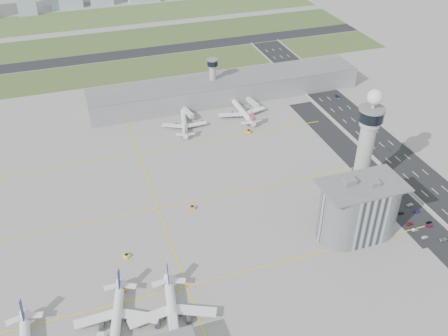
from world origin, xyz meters
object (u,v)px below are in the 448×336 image
object	(u,v)px
secondary_tower	(213,76)
car_hw_2	(338,96)
car_hw_1	(389,149)
car_lot_8	(429,222)
car_lot_11	(400,196)
airplane_far_a	(184,120)
airplane_near_b	(116,316)
car_lot_6	(444,240)
tug_3	(192,207)
car_lot_2	(410,224)
airplane_far_b	(242,108)
car_lot_9	(417,212)
jet_bridge_far_1	(248,100)
tug_4	(202,122)
car_lot_0	(425,237)
tug_1	(122,289)
admin_building	(358,209)
car_lot_10	(410,205)
tug_5	(249,131)
car_lot_3	(401,213)
car_lot_7	(430,226)
car_hw_4	(289,71)
car_lot_4	(396,208)
control_tower	(367,140)
car_lot_5	(390,202)
airplane_near_c	(172,312)
jet_bridge_far_0	(184,110)
tug_2	(126,256)

from	to	relation	value
secondary_tower	car_hw_2	xyz separation A→B (m)	(92.57, -29.67, -18.17)
car_hw_1	car_hw_2	distance (m)	79.68
car_lot_8	car_lot_11	xyz separation A→B (m)	(-0.53, 24.66, 0.05)
airplane_far_a	car_hw_2	size ratio (longest dim) A/B	8.24
airplane_near_b	car_lot_6	world-z (taller)	airplane_near_b
tug_3	car_lot_2	size ratio (longest dim) A/B	0.84
car_lot_2	airplane_far_b	bearing A→B (deg)	11.80
airplane_far_a	car_lot_9	xyz separation A→B (m)	(95.89, -132.19, -4.67)
jet_bridge_far_1	car_lot_6	bearing A→B (deg)	2.90
secondary_tower	tug_3	size ratio (longest dim) A/B	9.65
tug_4	car_lot_6	xyz separation A→B (m)	(81.20, -157.07, -0.20)
airplane_far_a	car_lot_0	xyz separation A→B (m)	(86.91, -150.76, -4.60)
tug_1	tug_4	xyz separation A→B (m)	(79.17, 137.56, -0.19)
jet_bridge_far_1	car_hw_2	bearing A→B (deg)	70.61
admin_building	car_lot_6	xyz separation A→B (m)	(39.89, -20.16, -14.68)
airplane_far_a	car_lot_10	distance (m)	158.36
tug_1	car_lot_2	bearing A→B (deg)	-44.76
car_lot_9	car_hw_1	size ratio (longest dim) A/B	1.06
tug_4	car_lot_0	world-z (taller)	tug_4
car_hw_1	tug_4	bearing A→B (deg)	144.44
car_lot_8	car_lot_2	bearing A→B (deg)	77.05
jet_bridge_far_1	tug_5	distance (m)	43.24
admin_building	car_lot_11	size ratio (longest dim) A/B	9.74
car_lot_3	car_lot_8	world-z (taller)	car_lot_8
car_lot_9	car_hw_1	bearing A→B (deg)	-12.66
airplane_near_b	car_lot_7	size ratio (longest dim) A/B	11.05
jet_bridge_far_1	car_hw_4	world-z (taller)	jet_bridge_far_1
car_hw_2	car_lot_3	bearing A→B (deg)	-112.32
secondary_tower	car_lot_11	world-z (taller)	secondary_tower
airplane_near_b	car_lot_4	xyz separation A→B (m)	(157.59, 29.13, -5.44)
car_lot_10	car_lot_4	bearing A→B (deg)	82.92
car_lot_3	car_hw_2	size ratio (longest dim) A/B	0.82
tug_5	car_lot_8	distance (m)	132.53
control_tower	car_lot_9	xyz separation A→B (m)	(21.01, -26.94, -34.45)
airplane_near_b	car_lot_3	size ratio (longest dim) A/B	11.49
airplane_far_b	car_lot_5	xyz separation A→B (m)	(42.36, -123.60, -5.45)
control_tower	car_hw_1	size ratio (longest dim) A/B	19.07
control_tower	airplane_near_c	size ratio (longest dim) A/B	1.43
control_tower	car_lot_3	xyz separation A→B (m)	(11.99, -25.03, -34.50)
car_lot_2	car_lot_11	xyz separation A→B (m)	(9.91, 22.30, 0.08)
control_tower	secondary_tower	distance (m)	148.97
airplane_far_a	jet_bridge_far_0	xyz separation A→B (m)	(4.88, 18.74, -2.41)
tug_2	car_hw_2	bearing A→B (deg)	-178.84
control_tower	airplane_far_a	bearing A→B (deg)	125.43
tug_1	car_lot_11	xyz separation A→B (m)	(161.55, 18.86, -0.39)
tug_1	car_lot_7	bearing A→B (deg)	-46.41
airplane_far_a	car_lot_2	xyz separation A→B (m)	(86.04, -139.34, -4.71)
tug_3	car_lot_8	bearing A→B (deg)	86.27
airplane_far_a	car_hw_1	distance (m)	138.81
tug_4	car_lot_2	bearing A→B (deg)	-141.68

